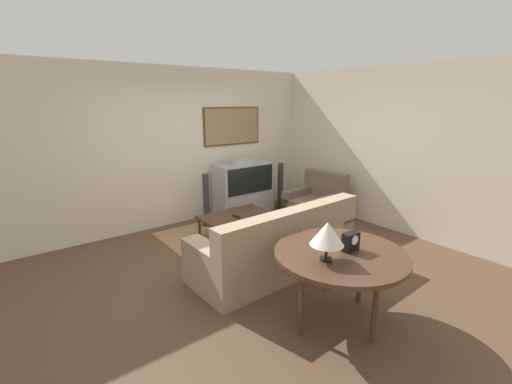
{
  "coord_description": "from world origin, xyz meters",
  "views": [
    {
      "loc": [
        -2.59,
        -3.4,
        2.14
      ],
      "look_at": [
        0.57,
        0.72,
        0.75
      ],
      "focal_mm": 24.0,
      "sensor_mm": 36.0,
      "label": 1
    }
  ],
  "objects_px": {
    "console_table": "(341,258)",
    "speaker_tower_left": "(206,202)",
    "mantel_clock": "(351,242)",
    "tv": "(244,189)",
    "table_lamp": "(327,234)",
    "coffee_table": "(235,216)",
    "couch": "(277,248)",
    "speaker_tower_right": "(280,187)",
    "armchair": "(316,205)"
  },
  "relations": [
    {
      "from": "table_lamp",
      "to": "speaker_tower_left",
      "type": "height_order",
      "value": "table_lamp"
    },
    {
      "from": "tv",
      "to": "speaker_tower_left",
      "type": "height_order",
      "value": "tv"
    },
    {
      "from": "armchair",
      "to": "coffee_table",
      "type": "distance_m",
      "value": 1.66
    },
    {
      "from": "armchair",
      "to": "speaker_tower_right",
      "type": "bearing_deg",
      "value": 174.6
    },
    {
      "from": "coffee_table",
      "to": "console_table",
      "type": "distance_m",
      "value": 2.45
    },
    {
      "from": "armchair",
      "to": "table_lamp",
      "type": "distance_m",
      "value": 3.26
    },
    {
      "from": "speaker_tower_right",
      "to": "couch",
      "type": "bearing_deg",
      "value": -132.2
    },
    {
      "from": "couch",
      "to": "speaker_tower_left",
      "type": "bearing_deg",
      "value": -94.5
    },
    {
      "from": "console_table",
      "to": "speaker_tower_left",
      "type": "height_order",
      "value": "speaker_tower_left"
    },
    {
      "from": "console_table",
      "to": "table_lamp",
      "type": "height_order",
      "value": "table_lamp"
    },
    {
      "from": "table_lamp",
      "to": "mantel_clock",
      "type": "relative_size",
      "value": 2.03
    },
    {
      "from": "console_table",
      "to": "mantel_clock",
      "type": "xyz_separation_m",
      "value": [
        0.1,
        -0.03,
        0.15
      ]
    },
    {
      "from": "tv",
      "to": "speaker_tower_right",
      "type": "bearing_deg",
      "value": -5.34
    },
    {
      "from": "couch",
      "to": "coffee_table",
      "type": "height_order",
      "value": "couch"
    },
    {
      "from": "coffee_table",
      "to": "console_table",
      "type": "xyz_separation_m",
      "value": [
        -0.39,
        -2.4,
        0.32
      ]
    },
    {
      "from": "speaker_tower_left",
      "to": "speaker_tower_right",
      "type": "xyz_separation_m",
      "value": [
        1.72,
        0.0,
        0.0
      ]
    },
    {
      "from": "table_lamp",
      "to": "speaker_tower_left",
      "type": "relative_size",
      "value": 0.4
    },
    {
      "from": "couch",
      "to": "armchair",
      "type": "height_order",
      "value": "couch"
    },
    {
      "from": "tv",
      "to": "console_table",
      "type": "relative_size",
      "value": 0.87
    },
    {
      "from": "armchair",
      "to": "mantel_clock",
      "type": "bearing_deg",
      "value": -47.13
    },
    {
      "from": "mantel_clock",
      "to": "speaker_tower_right",
      "type": "xyz_separation_m",
      "value": [
        1.93,
        3.19,
        -0.4
      ]
    },
    {
      "from": "console_table",
      "to": "table_lamp",
      "type": "xyz_separation_m",
      "value": [
        -0.25,
        -0.03,
        0.32
      ]
    },
    {
      "from": "tv",
      "to": "coffee_table",
      "type": "height_order",
      "value": "tv"
    },
    {
      "from": "tv",
      "to": "mantel_clock",
      "type": "height_order",
      "value": "tv"
    },
    {
      "from": "table_lamp",
      "to": "mantel_clock",
      "type": "bearing_deg",
      "value": -0.14
    },
    {
      "from": "mantel_clock",
      "to": "speaker_tower_left",
      "type": "bearing_deg",
      "value": 86.19
    },
    {
      "from": "speaker_tower_left",
      "to": "console_table",
      "type": "bearing_deg",
      "value": -95.59
    },
    {
      "from": "tv",
      "to": "speaker_tower_left",
      "type": "bearing_deg",
      "value": -174.66
    },
    {
      "from": "table_lamp",
      "to": "speaker_tower_right",
      "type": "height_order",
      "value": "table_lamp"
    },
    {
      "from": "tv",
      "to": "armchair",
      "type": "bearing_deg",
      "value": -50.66
    },
    {
      "from": "armchair",
      "to": "speaker_tower_right",
      "type": "height_order",
      "value": "speaker_tower_right"
    },
    {
      "from": "table_lamp",
      "to": "couch",
      "type": "bearing_deg",
      "value": 68.77
    },
    {
      "from": "couch",
      "to": "speaker_tower_right",
      "type": "xyz_separation_m",
      "value": [
        1.81,
        2.0,
        0.13
      ]
    },
    {
      "from": "tv",
      "to": "couch",
      "type": "height_order",
      "value": "tv"
    },
    {
      "from": "coffee_table",
      "to": "tv",
      "type": "bearing_deg",
      "value": 47.41
    },
    {
      "from": "couch",
      "to": "table_lamp",
      "type": "relative_size",
      "value": 6.04
    },
    {
      "from": "armchair",
      "to": "speaker_tower_right",
      "type": "xyz_separation_m",
      "value": [
        -0.01,
        0.98,
        0.15
      ]
    },
    {
      "from": "coffee_table",
      "to": "speaker_tower_left",
      "type": "bearing_deg",
      "value": 96.07
    },
    {
      "from": "tv",
      "to": "couch",
      "type": "bearing_deg",
      "value": -114.67
    },
    {
      "from": "speaker_tower_left",
      "to": "speaker_tower_right",
      "type": "bearing_deg",
      "value": 0.0
    },
    {
      "from": "tv",
      "to": "table_lamp",
      "type": "bearing_deg",
      "value": -113.44
    },
    {
      "from": "tv",
      "to": "table_lamp",
      "type": "xyz_separation_m",
      "value": [
        -1.42,
        -3.27,
        0.48
      ]
    },
    {
      "from": "couch",
      "to": "speaker_tower_left",
      "type": "xyz_separation_m",
      "value": [
        0.1,
        2.0,
        0.13
      ]
    },
    {
      "from": "couch",
      "to": "mantel_clock",
      "type": "distance_m",
      "value": 1.3
    },
    {
      "from": "armchair",
      "to": "table_lamp",
      "type": "xyz_separation_m",
      "value": [
        -2.28,
        -2.21,
        0.71
      ]
    },
    {
      "from": "couch",
      "to": "tv",
      "type": "bearing_deg",
      "value": -116.38
    },
    {
      "from": "tv",
      "to": "speaker_tower_left",
      "type": "distance_m",
      "value": 0.87
    },
    {
      "from": "coffee_table",
      "to": "speaker_tower_left",
      "type": "height_order",
      "value": "speaker_tower_left"
    },
    {
      "from": "couch",
      "to": "table_lamp",
      "type": "xyz_separation_m",
      "value": [
        -0.46,
        -1.19,
        0.69
      ]
    },
    {
      "from": "mantel_clock",
      "to": "armchair",
      "type": "bearing_deg",
      "value": 48.79
    }
  ]
}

